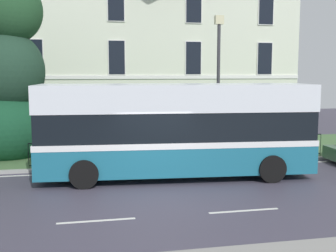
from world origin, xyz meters
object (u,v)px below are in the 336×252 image
(georgian_townhouse, at_px, (142,45))
(evergreen_tree, at_px, (9,89))
(street_lamp_post, at_px, (218,76))
(single_decker_bus, at_px, (176,129))
(litter_bin, at_px, (287,140))

(georgian_townhouse, relative_size, evergreen_tree, 2.18)
(street_lamp_post, bearing_deg, single_decker_bus, -133.28)
(evergreen_tree, bearing_deg, single_decker_bus, -37.43)
(street_lamp_post, distance_m, litter_bin, 4.47)
(street_lamp_post, bearing_deg, litter_bin, 5.65)
(evergreen_tree, height_order, single_decker_bus, evergreen_tree)
(single_decker_bus, bearing_deg, litter_bin, 31.00)
(single_decker_bus, xyz_separation_m, litter_bin, (5.83, 2.91, -1.03))
(single_decker_bus, bearing_deg, evergreen_tree, 147.08)
(single_decker_bus, distance_m, street_lamp_post, 3.98)
(georgian_townhouse, height_order, evergreen_tree, georgian_townhouse)
(georgian_townhouse, xyz_separation_m, evergreen_tree, (-7.22, -9.29, -2.56))
(georgian_townhouse, height_order, litter_bin, georgian_townhouse)
(georgian_townhouse, xyz_separation_m, litter_bin, (5.00, -11.27, -4.89))
(evergreen_tree, bearing_deg, litter_bin, -9.21)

